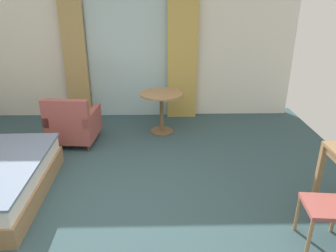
% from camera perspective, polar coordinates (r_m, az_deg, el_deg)
% --- Properties ---
extents(ground, '(6.74, 6.93, 0.10)m').
position_cam_1_polar(ground, '(3.87, -10.33, -15.22)').
color(ground, '#334C51').
extents(wall_back, '(6.34, 0.12, 2.50)m').
position_cam_1_polar(wall_back, '(6.34, -6.94, 12.93)').
color(wall_back, white).
rests_on(wall_back, ground).
extents(balcony_glass_door, '(1.57, 0.02, 2.20)m').
position_cam_1_polar(balcony_glass_door, '(6.28, -6.88, 11.46)').
color(balcony_glass_door, silver).
rests_on(balcony_glass_door, ground).
extents(curtain_panel_left, '(0.42, 0.10, 2.31)m').
position_cam_1_polar(curtain_panel_left, '(6.35, -16.24, 11.34)').
color(curtain_panel_left, tan).
rests_on(curtain_panel_left, ground).
extents(curtain_panel_right, '(0.57, 0.10, 2.31)m').
position_cam_1_polar(curtain_panel_right, '(6.16, 2.58, 11.87)').
color(curtain_panel_right, tan).
rests_on(curtain_panel_right, ground).
extents(desk_chair, '(0.45, 0.44, 0.86)m').
position_cam_1_polar(desk_chair, '(3.45, 27.87, -12.04)').
color(desk_chair, '#9E4C47').
rests_on(desk_chair, ground).
extents(armchair_by_window, '(0.77, 0.81, 0.83)m').
position_cam_1_polar(armchair_by_window, '(5.40, -16.59, 0.29)').
color(armchair_by_window, '#9E4C47').
rests_on(armchair_by_window, ground).
extents(round_cafe_table, '(0.75, 0.75, 0.72)m').
position_cam_1_polar(round_cafe_table, '(5.55, -1.15, 4.12)').
color(round_cafe_table, '#9E754C').
rests_on(round_cafe_table, ground).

